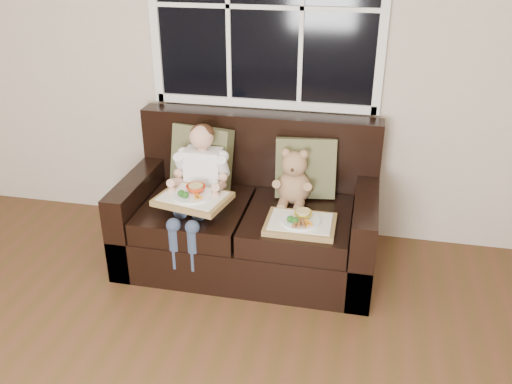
% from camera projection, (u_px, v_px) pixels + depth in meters
% --- Properties ---
extents(room_walls, '(4.52, 5.02, 2.71)m').
position_uv_depth(room_walls, '(19.00, 147.00, 1.46)').
color(room_walls, beige).
rests_on(room_walls, ground).
extents(window_back, '(1.62, 0.04, 1.37)m').
position_uv_depth(window_back, '(265.00, 7.00, 3.58)').
color(window_back, black).
rests_on(window_back, room_walls).
extents(loveseat, '(1.70, 0.92, 0.96)m').
position_uv_depth(loveseat, '(251.00, 218.00, 3.76)').
color(loveseat, black).
rests_on(loveseat, ground).
extents(pillow_left, '(0.47, 0.29, 0.45)m').
position_uv_depth(pillow_left, '(202.00, 157.00, 3.81)').
color(pillow_left, '#64653E').
rests_on(pillow_left, loveseat).
extents(pillow_right, '(0.43, 0.24, 0.42)m').
position_uv_depth(pillow_right, '(305.00, 168.00, 3.68)').
color(pillow_right, '#64653E').
rests_on(pillow_right, loveseat).
extents(child, '(0.35, 0.59, 0.80)m').
position_uv_depth(child, '(199.00, 179.00, 3.58)').
color(child, white).
rests_on(child, loveseat).
extents(teddy_bear, '(0.23, 0.29, 0.40)m').
position_uv_depth(teddy_bear, '(294.00, 181.00, 3.60)').
color(teddy_bear, tan).
rests_on(teddy_bear, loveseat).
extents(tray_left, '(0.50, 0.42, 0.10)m').
position_uv_depth(tray_left, '(193.00, 197.00, 3.45)').
color(tray_left, olive).
rests_on(tray_left, child).
extents(tray_right, '(0.43, 0.33, 0.10)m').
position_uv_depth(tray_right, '(300.00, 223.00, 3.35)').
color(tray_right, olive).
rests_on(tray_right, loveseat).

